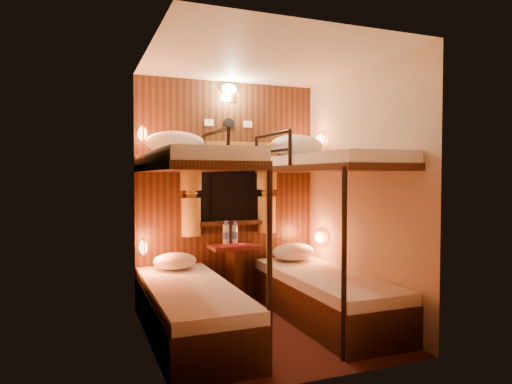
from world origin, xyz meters
name	(u,v)px	position (x,y,z in m)	size (l,w,h in m)	color
floor	(264,331)	(0.00, 0.00, 0.00)	(2.10, 2.10, 0.00)	#3D1010
ceiling	(264,59)	(0.00, 0.00, 2.40)	(2.10, 2.10, 0.00)	silver
wall_back	(228,192)	(0.00, 1.05, 1.20)	(2.40, 2.40, 0.00)	#C6B293
wall_front	(324,203)	(0.00, -1.05, 1.20)	(2.40, 2.40, 0.00)	#C6B293
wall_left	(149,198)	(-1.00, 0.00, 1.20)	(2.40, 2.40, 0.00)	#C6B293
wall_right	(360,195)	(1.00, 0.00, 1.20)	(2.40, 2.40, 0.00)	#C6B293
back_panel	(228,192)	(0.00, 1.04, 1.20)	(2.00, 0.03, 2.40)	black
bunk_left	(191,272)	(-0.65, 0.07, 0.56)	(0.72, 1.90, 1.82)	black
bunk_right	(324,262)	(0.65, 0.07, 0.56)	(0.72, 1.90, 1.82)	black
window	(229,194)	(0.00, 1.00, 1.18)	(1.00, 0.12, 0.79)	black
curtains	(230,187)	(0.00, 0.97, 1.26)	(1.10, 0.22, 1.00)	olive
back_fixtures	(229,96)	(0.00, 1.00, 2.25)	(0.54, 0.09, 0.48)	black
reading_lamps	(238,190)	(0.00, 0.70, 1.24)	(2.00, 0.20, 1.25)	#FF6226
table	(234,267)	(0.00, 0.85, 0.41)	(0.50, 0.34, 0.66)	#561813
bottle_left	(226,234)	(-0.07, 0.90, 0.76)	(0.07, 0.07, 0.25)	#99BFE5
bottle_right	(235,234)	(0.03, 0.91, 0.76)	(0.07, 0.07, 0.25)	#99BFE5
sachet_a	(243,244)	(0.10, 0.84, 0.65)	(0.08, 0.06, 0.01)	silver
sachet_b	(233,243)	(0.02, 0.94, 0.65)	(0.07, 0.05, 0.00)	silver
pillow_lower_left	(175,261)	(-0.65, 0.73, 0.54)	(0.43, 0.31, 0.17)	silver
pillow_lower_right	(293,252)	(0.65, 0.75, 0.55)	(0.48, 0.34, 0.19)	silver
pillow_upper_left	(175,143)	(-0.65, 0.68, 1.70)	(0.57, 0.41, 0.23)	silver
pillow_upper_right	(297,146)	(0.65, 0.67, 1.70)	(0.59, 0.42, 0.23)	silver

